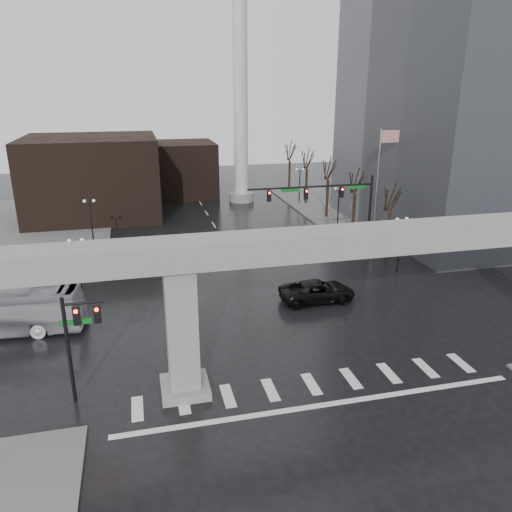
# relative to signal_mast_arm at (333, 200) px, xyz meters

# --- Properties ---
(ground) EXTENTS (160.00, 160.00, 0.00)m
(ground) POSITION_rel_signal_mast_arm_xyz_m (-8.99, -18.80, -5.83)
(ground) COLOR black
(ground) RESTS_ON ground
(sidewalk_ne) EXTENTS (28.00, 36.00, 0.15)m
(sidewalk_ne) POSITION_rel_signal_mast_arm_xyz_m (17.01, 17.20, -5.75)
(sidewalk_ne) COLOR #64625F
(sidewalk_ne) RESTS_ON ground
(elevated_guideway) EXTENTS (48.00, 2.60, 8.70)m
(elevated_guideway) POSITION_rel_signal_mast_arm_xyz_m (-7.73, -18.80, 1.05)
(elevated_guideway) COLOR gray
(elevated_guideway) RESTS_ON ground
(office_tower) EXTENTS (22.00, 26.00, 42.00)m
(office_tower) POSITION_rel_signal_mast_arm_xyz_m (19.01, 7.20, 15.17)
(office_tower) COLOR slate
(office_tower) RESTS_ON ground
(building_far_left) EXTENTS (16.00, 14.00, 10.00)m
(building_far_left) POSITION_rel_signal_mast_arm_xyz_m (-22.99, 23.20, -0.83)
(building_far_left) COLOR black
(building_far_left) RESTS_ON ground
(building_far_mid) EXTENTS (10.00, 10.00, 8.00)m
(building_far_mid) POSITION_rel_signal_mast_arm_xyz_m (-10.99, 33.20, -1.83)
(building_far_mid) COLOR black
(building_far_mid) RESTS_ON ground
(smokestack) EXTENTS (3.60, 3.60, 30.00)m
(smokestack) POSITION_rel_signal_mast_arm_xyz_m (-2.99, 27.20, 7.52)
(smokestack) COLOR silver
(smokestack) RESTS_ON ground
(signal_mast_arm) EXTENTS (12.12, 0.43, 8.00)m
(signal_mast_arm) POSITION_rel_signal_mast_arm_xyz_m (0.00, 0.00, 0.00)
(signal_mast_arm) COLOR black
(signal_mast_arm) RESTS_ON ground
(signal_left_pole) EXTENTS (2.30, 0.30, 6.00)m
(signal_left_pole) POSITION_rel_signal_mast_arm_xyz_m (-21.24, -18.30, -1.76)
(signal_left_pole) COLOR black
(signal_left_pole) RESTS_ON ground
(flagpole_assembly) EXTENTS (2.06, 0.12, 12.00)m
(flagpole_assembly) POSITION_rel_signal_mast_arm_xyz_m (6.30, 3.20, 1.70)
(flagpole_assembly) COLOR silver
(flagpole_assembly) RESTS_ON ground
(lamp_right_0) EXTENTS (1.22, 0.32, 5.11)m
(lamp_right_0) POSITION_rel_signal_mast_arm_xyz_m (4.51, -4.80, -2.36)
(lamp_right_0) COLOR black
(lamp_right_0) RESTS_ON ground
(lamp_right_1) EXTENTS (1.22, 0.32, 5.11)m
(lamp_right_1) POSITION_rel_signal_mast_arm_xyz_m (4.51, 9.20, -2.36)
(lamp_right_1) COLOR black
(lamp_right_1) RESTS_ON ground
(lamp_right_2) EXTENTS (1.22, 0.32, 5.11)m
(lamp_right_2) POSITION_rel_signal_mast_arm_xyz_m (4.51, 23.20, -2.36)
(lamp_right_2) COLOR black
(lamp_right_2) RESTS_ON ground
(lamp_left_0) EXTENTS (1.22, 0.32, 5.11)m
(lamp_left_0) POSITION_rel_signal_mast_arm_xyz_m (-22.49, -4.80, -2.36)
(lamp_left_0) COLOR black
(lamp_left_0) RESTS_ON ground
(lamp_left_1) EXTENTS (1.22, 0.32, 5.11)m
(lamp_left_1) POSITION_rel_signal_mast_arm_xyz_m (-22.49, 9.20, -2.36)
(lamp_left_1) COLOR black
(lamp_left_1) RESTS_ON ground
(lamp_left_2) EXTENTS (1.22, 0.32, 5.11)m
(lamp_left_2) POSITION_rel_signal_mast_arm_xyz_m (-22.49, 23.20, -2.36)
(lamp_left_2) COLOR black
(lamp_left_2) RESTS_ON ground
(tree_right_0) EXTENTS (1.09, 1.58, 7.50)m
(tree_right_0) POSITION_rel_signal_mast_arm_xyz_m (5.54, -0.78, -3.04)
(tree_right_0) COLOR black
(tree_right_0) RESTS_ON ground
(tree_right_1) EXTENTS (1.09, 1.61, 7.67)m
(tree_right_1) POSITION_rel_signal_mast_arm_xyz_m (5.54, 7.22, -2.98)
(tree_right_1) COLOR black
(tree_right_1) RESTS_ON ground
(tree_right_2) EXTENTS (1.10, 1.63, 7.85)m
(tree_right_2) POSITION_rel_signal_mast_arm_xyz_m (5.54, 15.22, -2.91)
(tree_right_2) COLOR black
(tree_right_2) RESTS_ON ground
(tree_right_3) EXTENTS (1.11, 1.66, 8.02)m
(tree_right_3) POSITION_rel_signal_mast_arm_xyz_m (5.54, 23.22, -2.85)
(tree_right_3) COLOR black
(tree_right_3) RESTS_ON ground
(tree_right_4) EXTENTS (1.12, 1.69, 8.19)m
(tree_right_4) POSITION_rel_signal_mast_arm_xyz_m (5.54, 31.22, -2.79)
(tree_right_4) COLOR black
(tree_right_4) RESTS_ON ground
(pickup_truck) EXTENTS (5.92, 2.76, 1.64)m
(pickup_truck) POSITION_rel_signal_mast_arm_xyz_m (-4.69, -9.02, -5.01)
(pickup_truck) COLOR black
(pickup_truck) RESTS_ON ground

